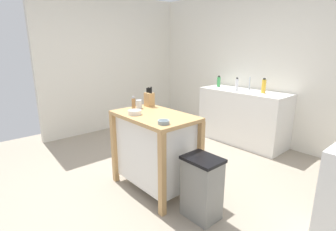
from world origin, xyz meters
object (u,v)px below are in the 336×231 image
(bowl_ceramic_wide, at_px, (164,122))
(bottle_dish_soap, at_px, (219,82))
(sink_faucet, at_px, (250,83))
(drinking_cup, at_px, (139,104))
(bottle_hand_soap, at_px, (264,86))
(pepper_grinder, at_px, (134,104))
(trash_bin, at_px, (202,188))
(knife_block, at_px, (149,99))
(bottle_spray_cleaner, at_px, (237,84))
(bowl_stoneware_deep, at_px, (135,112))
(kitchen_island, at_px, (155,148))

(bowl_ceramic_wide, height_order, bottle_dish_soap, bottle_dish_soap)
(sink_faucet, bearing_deg, bottle_dish_soap, -166.84)
(drinking_cup, distance_m, bottle_hand_soap, 2.13)
(bottle_dish_soap, bearing_deg, drinking_cup, -79.15)
(bottle_dish_soap, bearing_deg, pepper_grinder, -78.34)
(sink_faucet, bearing_deg, trash_bin, -67.80)
(knife_block, xyz_separation_m, bottle_dish_soap, (-0.39, 1.91, 0.01))
(bowl_ceramic_wide, height_order, pepper_grinder, pepper_grinder)
(sink_faucet, height_order, bottle_hand_soap, bottle_hand_soap)
(knife_block, relative_size, bottle_spray_cleaner, 1.14)
(knife_block, distance_m, drinking_cup, 0.17)
(bowl_ceramic_wide, height_order, trash_bin, bowl_ceramic_wide)
(bottle_dish_soap, bearing_deg, bottle_spray_cleaner, -12.97)
(pepper_grinder, distance_m, trash_bin, 1.23)
(bowl_stoneware_deep, distance_m, bottle_spray_cleaner, 2.18)
(trash_bin, height_order, bottle_dish_soap, bottle_dish_soap)
(trash_bin, xyz_separation_m, sink_faucet, (-0.92, 2.24, 0.71))
(drinking_cup, distance_m, trash_bin, 1.25)
(knife_block, bearing_deg, bottle_spray_cleaner, 87.72)
(sink_faucet, xyz_separation_m, bottle_hand_soap, (0.33, -0.13, 0.00))
(trash_bin, distance_m, bottle_spray_cleaner, 2.36)
(bowl_stoneware_deep, xyz_separation_m, trash_bin, (0.86, 0.17, -0.62))
(drinking_cup, relative_size, bottle_dish_soap, 0.50)
(sink_faucet, bearing_deg, drinking_cup, -94.21)
(bottle_spray_cleaner, bearing_deg, knife_block, -92.28)
(drinking_cup, xyz_separation_m, trash_bin, (1.08, -0.04, -0.64))
(pepper_grinder, height_order, bottle_spray_cleaner, bottle_spray_cleaner)
(knife_block, relative_size, sink_faucet, 1.14)
(trash_bin, xyz_separation_m, bottle_dish_soap, (-1.47, 2.11, 0.69))
(knife_block, xyz_separation_m, drinking_cup, (0.01, -0.17, -0.04))
(bowl_ceramic_wide, distance_m, bottle_spray_cleaner, 2.26)
(sink_faucet, bearing_deg, bottle_hand_soap, -21.18)
(knife_block, height_order, bottle_dish_soap, knife_block)
(drinking_cup, bearing_deg, sink_faucet, 85.79)
(kitchen_island, bearing_deg, bottle_hand_soap, 86.32)
(bottle_dish_soap, bearing_deg, sink_faucet, 13.16)
(drinking_cup, relative_size, bottle_hand_soap, 0.43)
(bowl_stoneware_deep, distance_m, sink_faucet, 2.41)
(pepper_grinder, relative_size, sink_faucet, 0.78)
(bowl_ceramic_wide, bearing_deg, kitchen_island, 154.73)
(pepper_grinder, bearing_deg, bowl_stoneware_deep, -30.73)
(pepper_grinder, distance_m, bottle_spray_cleaner, 2.08)
(trash_bin, xyz_separation_m, bottle_hand_soap, (-0.59, 2.12, 0.71))
(knife_block, bearing_deg, drinking_cup, -86.88)
(bottle_spray_cleaner, bearing_deg, kitchen_island, -81.73)
(bowl_stoneware_deep, bearing_deg, knife_block, 120.80)
(knife_block, relative_size, bowl_stoneware_deep, 1.68)
(bowl_stoneware_deep, relative_size, bowl_ceramic_wide, 1.28)
(bowl_stoneware_deep, distance_m, trash_bin, 1.07)
(kitchen_island, bearing_deg, bottle_dish_soap, 109.59)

